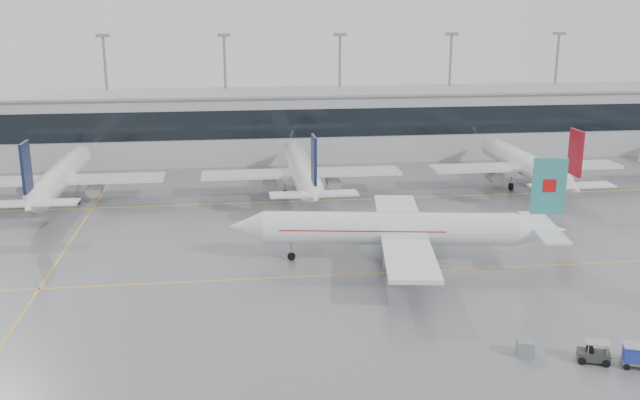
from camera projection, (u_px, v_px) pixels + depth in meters
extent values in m
plane|color=slate|center=(334.00, 275.00, 75.10)|extent=(320.00, 320.00, 0.00)
cube|color=gold|center=(334.00, 275.00, 75.10)|extent=(120.00, 0.25, 0.01)
cube|color=gold|center=(304.00, 201.00, 103.82)|extent=(120.00, 0.25, 0.01)
cube|color=gold|center=(70.00, 242.00, 85.79)|extent=(0.25, 60.00, 0.01)
cube|color=#A6A6AA|center=(286.00, 125.00, 132.89)|extent=(180.00, 15.00, 12.00)
cube|color=black|center=(290.00, 124.00, 125.27)|extent=(180.00, 0.20, 5.00)
cube|color=gray|center=(286.00, 92.00, 131.26)|extent=(182.00, 16.00, 0.40)
cylinder|color=gray|center=(108.00, 97.00, 133.29)|extent=(0.50, 0.50, 22.00)
cube|color=gray|center=(103.00, 36.00, 130.34)|extent=(2.40, 1.00, 0.60)
cylinder|color=gray|center=(226.00, 96.00, 135.98)|extent=(0.50, 0.50, 22.00)
cube|color=gray|center=(224.00, 35.00, 133.02)|extent=(2.40, 1.00, 0.60)
cylinder|color=gray|center=(340.00, 94.00, 138.67)|extent=(0.50, 0.50, 22.00)
cube|color=gray|center=(340.00, 34.00, 135.71)|extent=(2.40, 1.00, 0.60)
cylinder|color=gray|center=(449.00, 92.00, 141.35)|extent=(0.50, 0.50, 22.00)
cube|color=gray|center=(452.00, 34.00, 138.40)|extent=(2.40, 1.00, 0.60)
cylinder|color=gray|center=(554.00, 91.00, 144.04)|extent=(0.50, 0.50, 22.00)
cube|color=gray|center=(559.00, 33.00, 141.08)|extent=(2.40, 1.00, 0.60)
cylinder|color=silver|center=(389.00, 228.00, 78.23)|extent=(27.85, 7.92, 3.62)
cone|color=silver|center=(246.00, 227.00, 78.71)|extent=(4.52, 4.21, 3.62)
cone|color=silver|center=(542.00, 230.00, 77.74)|extent=(6.10, 4.46, 3.62)
cube|color=silver|center=(403.00, 232.00, 78.29)|extent=(9.64, 30.34, 0.45)
cube|color=silver|center=(544.00, 227.00, 77.65)|extent=(4.57, 11.81, 0.25)
cube|color=teal|center=(549.00, 186.00, 76.44)|extent=(3.61, 0.91, 6.18)
cylinder|color=#9D9D9D|center=(401.00, 260.00, 74.07)|extent=(3.89, 2.64, 2.10)
cylinder|color=#9D9D9D|center=(395.00, 232.00, 83.33)|extent=(3.89, 2.64, 2.10)
cylinder|color=gray|center=(291.00, 250.00, 79.24)|extent=(0.20, 0.20, 1.57)
cylinder|color=black|center=(291.00, 256.00, 79.44)|extent=(0.94, 0.44, 0.90)
cylinder|color=gray|center=(413.00, 258.00, 76.30)|extent=(0.24, 0.24, 1.57)
cylinder|color=black|center=(413.00, 265.00, 76.51)|extent=(1.16, 0.62, 1.10)
cylinder|color=gray|center=(409.00, 243.00, 81.32)|extent=(0.24, 0.24, 1.57)
cylinder|color=black|center=(409.00, 249.00, 81.53)|extent=(1.16, 0.62, 1.10)
cube|color=#B70F0F|center=(549.00, 185.00, 76.41)|extent=(1.45, 0.66, 1.40)
cube|color=#B70F0F|center=(362.00, 226.00, 78.27)|extent=(18.35, 6.44, 0.12)
cylinder|color=silver|center=(61.00, 175.00, 103.34)|extent=(3.59, 27.36, 3.59)
cone|color=silver|center=(82.00, 154.00, 118.35)|extent=(3.59, 4.00, 3.59)
cone|color=silver|center=(31.00, 205.00, 87.56)|extent=(3.59, 5.60, 3.59)
cube|color=silver|center=(59.00, 180.00, 102.01)|extent=(29.64, 5.00, 0.45)
cube|color=silver|center=(31.00, 203.00, 87.29)|extent=(11.40, 2.80, 0.25)
cube|color=#0E1A39|center=(26.00, 167.00, 85.91)|extent=(0.35, 3.60, 6.12)
cylinder|color=#9D9D9D|center=(26.00, 190.00, 102.29)|extent=(2.10, 3.60, 2.10)
cylinder|color=#9D9D9D|center=(95.00, 188.00, 103.46)|extent=(2.10, 3.60, 2.10)
cylinder|color=gray|center=(77.00, 175.00, 114.24)|extent=(0.20, 0.20, 1.56)
cylinder|color=black|center=(78.00, 180.00, 114.44)|extent=(0.30, 0.90, 0.90)
cylinder|color=gray|center=(40.00, 196.00, 101.27)|extent=(0.24, 0.24, 1.56)
cylinder|color=black|center=(40.00, 202.00, 101.48)|extent=(0.45, 1.10, 1.10)
cylinder|color=gray|center=(78.00, 195.00, 101.91)|extent=(0.24, 0.24, 1.56)
cylinder|color=black|center=(78.00, 200.00, 102.11)|extent=(0.45, 1.10, 1.10)
cylinder|color=silver|center=(301.00, 168.00, 107.61)|extent=(3.59, 27.36, 3.59)
cone|color=silver|center=(292.00, 148.00, 122.62)|extent=(3.59, 4.00, 3.59)
cone|color=silver|center=(314.00, 196.00, 91.83)|extent=(3.59, 5.60, 3.59)
cube|color=silver|center=(302.00, 173.00, 106.28)|extent=(29.64, 5.00, 0.45)
cube|color=silver|center=(314.00, 194.00, 91.56)|extent=(11.40, 2.80, 0.25)
cube|color=#0E1A39|center=(314.00, 160.00, 90.18)|extent=(0.35, 3.60, 6.12)
cylinder|color=#9D9D9D|center=(270.00, 183.00, 106.57)|extent=(2.10, 3.60, 2.10)
cylinder|color=#9D9D9D|center=(333.00, 181.00, 107.74)|extent=(2.10, 3.60, 2.10)
cylinder|color=gray|center=(294.00, 169.00, 118.51)|extent=(0.20, 0.20, 1.56)
cylinder|color=black|center=(294.00, 174.00, 118.71)|extent=(0.30, 0.90, 0.90)
cylinder|color=gray|center=(285.00, 189.00, 105.55)|extent=(0.24, 0.24, 1.56)
cylinder|color=black|center=(285.00, 194.00, 105.75)|extent=(0.45, 1.10, 1.10)
cylinder|color=gray|center=(320.00, 188.00, 106.18)|extent=(0.24, 0.24, 1.56)
cylinder|color=black|center=(320.00, 193.00, 106.39)|extent=(0.45, 1.10, 1.10)
cylinder|color=silver|center=(522.00, 162.00, 111.89)|extent=(3.59, 27.36, 3.59)
cone|color=silver|center=(487.00, 144.00, 126.90)|extent=(3.59, 4.00, 3.59)
cone|color=silver|center=(571.00, 187.00, 96.11)|extent=(3.59, 5.60, 3.59)
cube|color=silver|center=(526.00, 167.00, 110.55)|extent=(29.64, 5.00, 0.45)
cube|color=silver|center=(572.00, 186.00, 95.84)|extent=(11.40, 2.80, 0.25)
cube|color=maroon|center=(576.00, 153.00, 94.45)|extent=(0.35, 3.60, 6.12)
cylinder|color=#9D9D9D|center=(494.00, 176.00, 110.84)|extent=(2.10, 3.60, 2.10)
cylinder|color=#9D9D9D|center=(553.00, 174.00, 112.01)|extent=(2.10, 3.60, 2.10)
cylinder|color=gray|center=(496.00, 164.00, 122.78)|extent=(0.20, 0.20, 1.56)
cylinder|color=black|center=(496.00, 168.00, 122.99)|extent=(0.30, 0.90, 0.90)
cylinder|color=gray|center=(511.00, 182.00, 109.82)|extent=(0.24, 0.24, 1.56)
cylinder|color=black|center=(511.00, 186.00, 110.03)|extent=(0.45, 1.10, 1.10)
cylinder|color=gray|center=(543.00, 181.00, 110.46)|extent=(0.24, 0.24, 1.56)
cylinder|color=black|center=(543.00, 185.00, 110.66)|extent=(0.45, 1.10, 1.10)
cube|color=#2D312B|center=(593.00, 356.00, 56.59)|extent=(2.74, 2.10, 0.71)
cube|color=gray|center=(598.00, 342.00, 56.23)|extent=(2.27, 1.92, 0.06)
cube|color=black|center=(590.00, 350.00, 56.54)|extent=(0.76, 0.94, 0.41)
cylinder|color=gray|center=(618.00, 359.00, 56.19)|extent=(1.17, 0.51, 0.08)
cylinder|color=gray|center=(588.00, 350.00, 55.99)|extent=(0.08, 0.08, 0.91)
cylinder|color=gray|center=(587.00, 344.00, 57.04)|extent=(0.08, 0.08, 0.91)
cylinder|color=gray|center=(608.00, 352.00, 55.67)|extent=(0.08, 0.08, 0.91)
cylinder|color=gray|center=(606.00, 346.00, 56.72)|extent=(0.08, 0.08, 0.91)
cylinder|color=black|center=(582.00, 361.00, 56.24)|extent=(0.64, 0.41, 0.61)
cylinder|color=black|center=(580.00, 353.00, 57.48)|extent=(0.64, 0.41, 0.61)
cylinder|color=black|center=(606.00, 364.00, 55.83)|extent=(0.64, 0.41, 0.61)
cylinder|color=black|center=(604.00, 356.00, 57.07)|extent=(0.64, 0.41, 0.61)
cylinder|color=black|center=(627.00, 367.00, 55.42)|extent=(0.53, 0.35, 0.50)
cylinder|color=black|center=(624.00, 358.00, 56.83)|extent=(0.53, 0.35, 0.50)
cube|color=gray|center=(525.00, 348.00, 57.62)|extent=(1.56, 1.50, 1.31)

